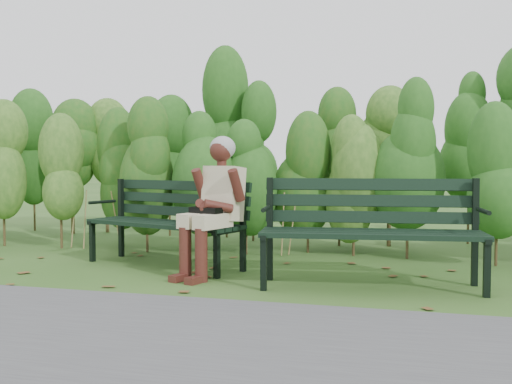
# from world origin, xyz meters

# --- Properties ---
(ground) EXTENTS (80.00, 80.00, 0.00)m
(ground) POSITION_xyz_m (0.00, 0.00, 0.00)
(ground) COLOR #2C561A
(footpath) EXTENTS (60.00, 2.50, 0.01)m
(footpath) POSITION_xyz_m (0.00, -2.20, 0.01)
(footpath) COLOR #474749
(footpath) RESTS_ON ground
(hedge_band) EXTENTS (11.04, 1.67, 2.42)m
(hedge_band) POSITION_xyz_m (0.00, 1.86, 1.26)
(hedge_band) COLOR #47381E
(hedge_band) RESTS_ON ground
(leaf_litter) EXTENTS (5.69, 2.20, 0.01)m
(leaf_litter) POSITION_xyz_m (0.53, -0.07, 0.00)
(leaf_litter) COLOR brown
(leaf_litter) RESTS_ON ground
(bench_left) EXTENTS (1.79, 1.06, 0.85)m
(bench_left) POSITION_xyz_m (-0.91, 0.40, 0.50)
(bench_left) COLOR black
(bench_left) RESTS_ON ground
(bench_right) EXTENTS (1.86, 0.80, 0.90)m
(bench_right) POSITION_xyz_m (1.11, -0.09, 0.53)
(bench_right) COLOR black
(bench_right) RESTS_ON ground
(seated_woman) EXTENTS (0.57, 0.80, 1.27)m
(seated_woman) POSITION_xyz_m (-0.30, 0.01, 0.71)
(seated_woman) COLOR beige
(seated_woman) RESTS_ON ground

